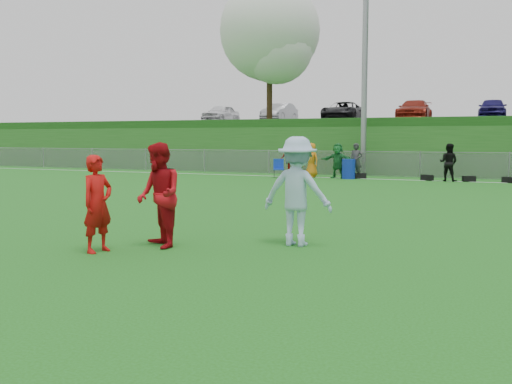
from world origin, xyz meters
The scene contains 15 objects.
ground centered at (0.00, 0.00, 0.00)m, with size 120.00×120.00×0.00m, color #1E5C13.
sideline_far centered at (0.00, 18.00, 0.01)m, with size 60.00×0.10×0.01m, color white.
fence centered at (0.00, 20.00, 0.65)m, with size 58.00×0.06×1.30m.
light_pole centered at (-3.00, 20.80, 6.71)m, with size 1.20×0.40×12.15m.
berm centered at (0.00, 31.00, 1.50)m, with size 120.00×18.00×3.00m, color #1A4F16.
parking_lot centered at (0.00, 33.00, 3.05)m, with size 120.00×12.00×0.10m, color black.
tree_white_flowering centered at (-9.84, 24.92, 8.32)m, with size 6.30×6.30×8.78m.
car_row centered at (-1.17, 32.00, 3.82)m, with size 32.04×5.18×1.44m.
spectator_row centered at (-3.06, 18.00, 0.85)m, with size 8.52×0.82×1.69m.
gear_bags centered at (1.10, 18.10, 0.13)m, with size 7.14×0.55×0.26m.
player_red_left centered at (-2.68, -1.01, 0.84)m, with size 0.61×0.40×1.68m, color red.
player_red_center centered at (-1.94, -0.24, 0.95)m, with size 0.92×0.72×1.90m, color #B10C13.
player_blue centered at (0.27, 0.93, 1.00)m, with size 1.29×0.74×1.99m, color #A4C3E4.
recycling_bin centered at (-3.00, 17.74, 0.47)m, with size 0.63×0.63×0.94m, color #0F2BA8.
camp_chair centered at (-6.36, 17.22, 0.27)m, with size 0.67×0.67×0.91m.
Camera 1 is at (3.67, -8.86, 1.98)m, focal length 40.00 mm.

